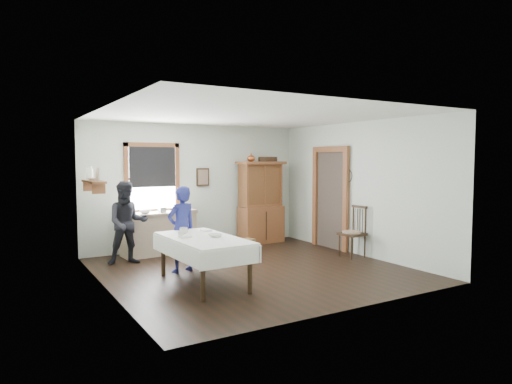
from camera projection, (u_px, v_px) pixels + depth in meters
room at (253, 193)px, 7.94m from camera, size 5.01×5.01×2.70m
window at (152, 175)px, 9.53m from camera, size 1.18×0.07×1.48m
doorway at (330, 195)px, 9.94m from camera, size 0.09×1.14×2.22m
wall_shelf at (93, 180)px, 8.04m from camera, size 0.24×1.00×0.44m
framed_picture at (203, 177)px, 10.12m from camera, size 0.30×0.04×0.40m
rug_beater at (348, 170)px, 9.42m from camera, size 0.01×0.27×0.27m
work_counter at (159, 233)px, 9.33m from camera, size 1.55×0.68×0.87m
china_hutch at (261, 202)px, 10.61m from camera, size 1.13×0.57×1.89m
dining_table at (203, 261)px, 7.07m from camera, size 1.03×1.88×0.74m
spindle_chair at (352, 231)px, 9.03m from camera, size 0.51×0.51×1.03m
pail at (227, 243)px, 9.90m from camera, size 0.25×0.25×0.26m
wicker_basket at (247, 244)px, 9.99m from camera, size 0.40×0.35×0.20m
woman_blue at (182, 232)px, 7.84m from camera, size 0.56×0.43×1.38m
figure_dark at (127, 226)px, 8.43m from camera, size 0.77×0.65×1.42m
table_cup_a at (184, 231)px, 7.35m from camera, size 0.15×0.15×0.11m
table_cup_b at (181, 235)px, 7.02m from camera, size 0.11×0.11×0.09m
table_bowl at (216, 235)px, 7.07m from camera, size 0.28×0.28×0.06m
counter_book at (186, 210)px, 9.50m from camera, size 0.18×0.24×0.02m
counter_bowl at (145, 212)px, 9.03m from camera, size 0.25×0.25×0.06m
shelf_bowl at (93, 179)px, 8.05m from camera, size 0.22×0.22×0.05m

